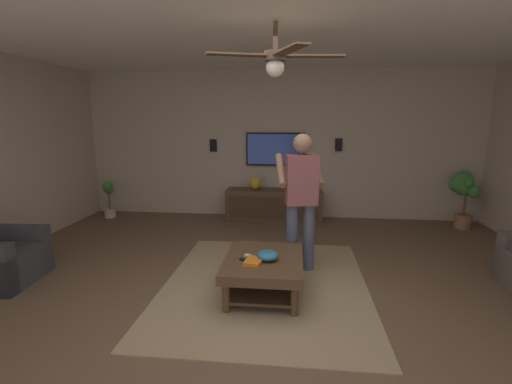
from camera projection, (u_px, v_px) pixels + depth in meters
The scene contains 18 objects.
ground_plane at pixel (261, 310), 3.54m from camera, with size 8.50×8.50×0.00m, color brown.
wall_back_tv at pixel (280, 145), 6.71m from camera, with size 0.10×7.28×2.64m, color #BCA893.
ceiling_slab at pixel (262, 8), 3.00m from camera, with size 7.15×7.28×0.10m, color white.
area_rug at pixel (265, 285), 4.07m from camera, with size 2.70×2.21×0.01m, color #9E8460.
coffee_table at pixel (264, 267), 3.82m from camera, with size 1.00×0.80×0.40m.
media_console at pixel (274, 205), 6.60m from camera, with size 0.45×1.70×0.55m.
tv at pixel (275, 149), 6.64m from camera, with size 0.05×1.06×0.60m.
person_standing at pixel (301, 195), 4.31m from camera, with size 0.60×0.60×1.64m.
potted_plant_tall at pixel (463, 190), 6.05m from camera, with size 0.36×0.47×0.95m.
potted_plant_short at pixel (109, 196), 6.73m from camera, with size 0.29×0.23×0.70m.
bowl at pixel (268, 255), 3.73m from camera, with size 0.22×0.22×0.10m, color teal.
remote_white at pixel (251, 257), 3.79m from camera, with size 0.15×0.04×0.02m, color white.
remote_black at pixel (246, 260), 3.70m from camera, with size 0.15×0.04×0.02m, color black.
book at pixel (254, 261), 3.65m from camera, with size 0.22×0.16×0.04m, color orange.
vase_round at pixel (255, 183), 6.59m from camera, with size 0.22×0.22×0.22m, color gold.
wall_speaker_left at pixel (339, 145), 6.52m from camera, with size 0.06×0.12×0.22m, color black.
wall_speaker_right at pixel (213, 145), 6.76m from camera, with size 0.06×0.12×0.22m, color black.
ceiling_fan at pixel (276, 59), 3.19m from camera, with size 1.18×1.19×0.46m.
Camera 1 is at (-3.23, -0.30, 1.82)m, focal length 25.88 mm.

